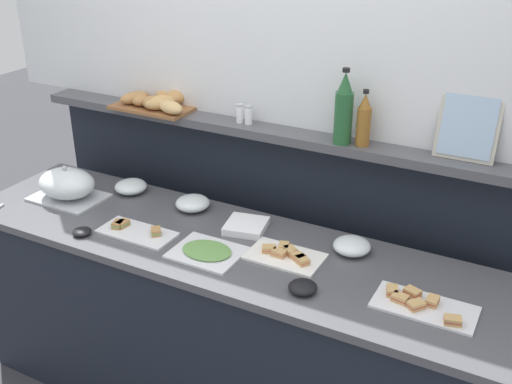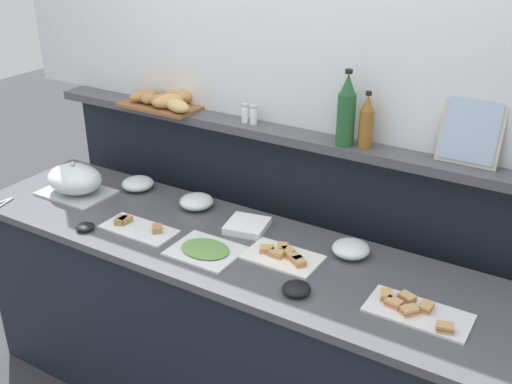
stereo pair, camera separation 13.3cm
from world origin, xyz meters
The scene contains 20 objects.
ground_plane centered at (0.00, 0.60, 0.00)m, with size 12.00×12.00×0.00m, color #38383D.
buffet_counter centered at (0.00, 0.00, 0.45)m, with size 2.46×0.65×0.91m.
back_ledge_unit centered at (0.00, 0.50, 0.67)m, with size 2.50×0.22×1.28m.
sandwich_platter_side centered at (0.28, 0.01, 0.92)m, with size 0.30×0.19×0.04m.
sandwich_platter_front centered at (0.84, -0.06, 0.92)m, with size 0.36×0.18×0.04m.
sandwich_platter_rear centered at (-0.38, -0.11, 0.92)m, with size 0.34×0.16×0.04m.
cold_cuts_platter centered at (-0.02, -0.11, 0.92)m, with size 0.28×0.23×0.02m.
serving_cloche centered at (-0.87, 0.01, 0.98)m, with size 0.34×0.24×0.17m.
glass_bowl_large centered at (0.50, 0.18, 0.93)m, with size 0.15×0.15×0.06m.
glass_bowl_medium centered at (-0.29, 0.20, 0.93)m, with size 0.16×0.16×0.06m.
glass_bowl_small centered at (-0.65, 0.21, 0.93)m, with size 0.16×0.16×0.06m.
condiment_bowl_teal centered at (-0.57, -0.22, 0.92)m, with size 0.08×0.08×0.03m, color black.
condiment_bowl_cream centered at (0.43, -0.17, 0.92)m, with size 0.11×0.11×0.04m, color black.
napkin_stack centered at (0.02, 0.15, 0.92)m, with size 0.17×0.17×0.03m, color white.
wine_bottle_green centered at (0.35, 0.39, 1.42)m, with size 0.08×0.08×0.32m.
vinegar_bottle_amber centered at (0.43, 0.41, 1.39)m, with size 0.06×0.06×0.24m.
salt_shaker centered at (-0.16, 0.42, 1.32)m, with size 0.03×0.03×0.09m.
pepper_shaker centered at (-0.11, 0.42, 1.32)m, with size 0.03×0.03×0.09m.
bread_basket centered at (-0.61, 0.41, 1.32)m, with size 0.43×0.31×0.08m.
framed_picture centered at (0.83, 0.46, 1.41)m, with size 0.23×0.08×0.26m.
Camera 2 is at (1.27, -1.82, 2.19)m, focal length 42.90 mm.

